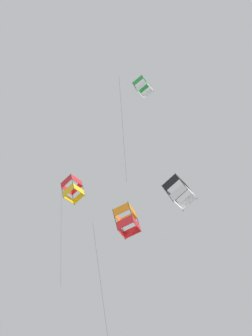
# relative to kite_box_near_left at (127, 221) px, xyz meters

# --- Properties ---
(kite_box_near_left) EXTENTS (3.09, 2.23, 9.76)m
(kite_box_near_left) POSITION_rel_kite_box_near_left_xyz_m (0.00, 0.00, 0.00)
(kite_box_near_left) COLOR orange
(kite_box_near_right) EXTENTS (1.16, 1.65, 1.81)m
(kite_box_near_right) POSITION_rel_kite_box_near_left_xyz_m (1.50, 4.02, -0.49)
(kite_box_near_right) COLOR black
(kite_box_mid_left) EXTENTS (3.10, 2.60, 8.39)m
(kite_box_mid_left) POSITION_rel_kite_box_near_left_xyz_m (-0.42, 1.12, 11.76)
(kite_box_mid_left) COLOR green
(kite_box_far_centre) EXTENTS (1.69, 1.86, 8.86)m
(kite_box_far_centre) POSITION_rel_kite_box_near_left_xyz_m (-3.19, -6.51, 7.22)
(kite_box_far_centre) COLOR red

